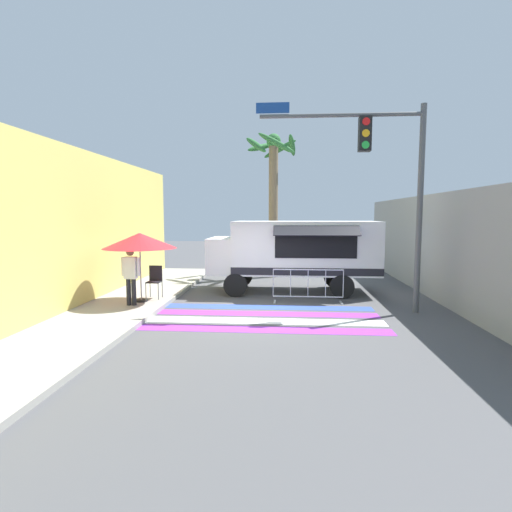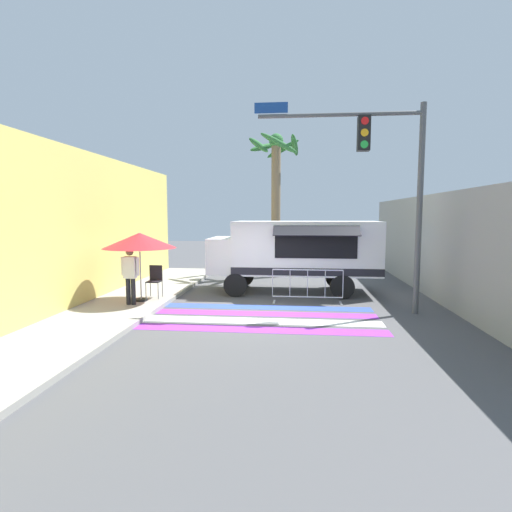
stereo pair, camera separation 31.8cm
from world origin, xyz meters
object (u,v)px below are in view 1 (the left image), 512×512
at_px(food_truck, 292,249).
at_px(folding_chair, 155,278).
at_px(patio_umbrella, 140,241).
at_px(palm_tree, 273,182).
at_px(vendor_person, 131,273).
at_px(traffic_signal_pole, 386,169).
at_px(barricade_front, 308,286).

xyz_separation_m(food_truck, folding_chair, (-4.23, -1.92, -0.77)).
height_order(patio_umbrella, folding_chair, patio_umbrella).
bearing_deg(palm_tree, vendor_person, -120.71).
bearing_deg(traffic_signal_pole, barricade_front, 153.71).
xyz_separation_m(patio_umbrella, barricade_front, (4.93, 0.76, -1.40)).
xyz_separation_m(food_truck, barricade_front, (0.47, -1.72, -0.98)).
bearing_deg(barricade_front, folding_chair, -177.53).
distance_m(patio_umbrella, barricade_front, 5.18).
bearing_deg(traffic_signal_pole, vendor_person, -177.66).
relative_size(patio_umbrella, vendor_person, 1.31).
distance_m(traffic_signal_pole, palm_tree, 6.88).
relative_size(folding_chair, vendor_person, 0.61).
height_order(food_truck, palm_tree, palm_tree).
distance_m(vendor_person, palm_tree, 8.00).
bearing_deg(patio_umbrella, food_truck, 29.11).
relative_size(food_truck, palm_tree, 0.94).
relative_size(traffic_signal_pole, vendor_person, 3.50).
bearing_deg(traffic_signal_pole, palm_tree, 117.94).
bearing_deg(vendor_person, food_truck, 21.41).
xyz_separation_m(folding_chair, palm_tree, (3.45, 5.30, 3.33)).
bearing_deg(food_truck, traffic_signal_pole, -47.80).
relative_size(vendor_person, barricade_front, 0.76).
xyz_separation_m(food_truck, palm_tree, (-0.78, 3.38, 2.56)).
bearing_deg(vendor_person, palm_tree, 47.46).
height_order(traffic_signal_pole, folding_chair, traffic_signal_pole).
distance_m(food_truck, palm_tree, 4.31).
bearing_deg(barricade_front, palm_tree, 103.70).
height_order(patio_umbrella, vendor_person, patio_umbrella).
xyz_separation_m(patio_umbrella, folding_chair, (0.23, 0.56, -1.19)).
relative_size(food_truck, barricade_front, 2.68).
bearing_deg(patio_umbrella, vendor_person, -101.11).
bearing_deg(barricade_front, food_truck, 105.19).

